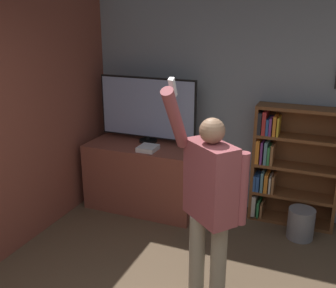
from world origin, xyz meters
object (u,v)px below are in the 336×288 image
object	(u,v)px
waste_bin	(301,224)
game_console	(148,148)
person	(209,199)
television	(148,109)
bookshelf	(287,165)

from	to	relation	value
waste_bin	game_console	bearing A→B (deg)	-175.54
person	television	bearing A→B (deg)	167.48
person	waste_bin	distance (m)	1.74
television	person	bearing A→B (deg)	-51.29
game_console	waste_bin	xyz separation A→B (m)	(1.75, 0.14, -0.68)
television	bookshelf	world-z (taller)	television
game_console	waste_bin	distance (m)	1.88
television	bookshelf	size ratio (longest dim) A/B	0.90
bookshelf	waste_bin	bearing A→B (deg)	-56.07
bookshelf	person	distance (m)	1.81
bookshelf	waste_bin	size ratio (longest dim) A/B	4.06
game_console	person	world-z (taller)	person
game_console	person	size ratio (longest dim) A/B	0.12
television	waste_bin	world-z (taller)	television
television	game_console	world-z (taller)	television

